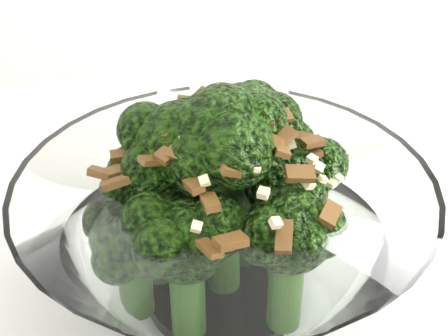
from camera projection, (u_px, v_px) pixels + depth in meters
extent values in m
cylinder|color=white|center=(224.00, 295.00, 0.45)|extent=(0.10, 0.10, 0.01)
cylinder|color=#295316|center=(287.00, 214.00, 0.47)|extent=(0.02, 0.02, 0.05)
sphere|color=#234A0D|center=(290.00, 171.00, 0.45)|extent=(0.05, 0.05, 0.05)
cylinder|color=#295316|center=(224.00, 226.00, 0.42)|extent=(0.02, 0.02, 0.10)
sphere|color=#234A0D|center=(224.00, 137.00, 0.38)|extent=(0.06, 0.06, 0.06)
cylinder|color=#295316|center=(243.00, 206.00, 0.44)|extent=(0.02, 0.02, 0.09)
sphere|color=#234A0D|center=(244.00, 128.00, 0.41)|extent=(0.05, 0.05, 0.05)
cylinder|color=#295316|center=(285.00, 287.00, 0.40)|extent=(0.02, 0.02, 0.06)
sphere|color=#234A0D|center=(289.00, 230.00, 0.38)|extent=(0.05, 0.05, 0.05)
cylinder|color=#295316|center=(188.00, 295.00, 0.40)|extent=(0.02, 0.02, 0.06)
sphere|color=#234A0D|center=(186.00, 241.00, 0.37)|extent=(0.05, 0.05, 0.05)
cylinder|color=#295316|center=(286.00, 237.00, 0.43)|extent=(0.02, 0.02, 0.07)
sphere|color=#234A0D|center=(290.00, 178.00, 0.41)|extent=(0.05, 0.05, 0.05)
cylinder|color=#295316|center=(135.00, 283.00, 0.41)|extent=(0.02, 0.02, 0.05)
sphere|color=#234A0D|center=(131.00, 238.00, 0.39)|extent=(0.05, 0.05, 0.05)
cylinder|color=#295316|center=(217.00, 206.00, 0.47)|extent=(0.02, 0.02, 0.05)
sphere|color=#234A0D|center=(217.00, 162.00, 0.45)|extent=(0.05, 0.05, 0.05)
cylinder|color=#295316|center=(157.00, 238.00, 0.43)|extent=(0.02, 0.02, 0.06)
sphere|color=#234A0D|center=(153.00, 181.00, 0.41)|extent=(0.05, 0.05, 0.05)
cylinder|color=#295316|center=(184.00, 226.00, 0.43)|extent=(0.02, 0.02, 0.09)
sphere|color=#234A0D|center=(181.00, 149.00, 0.40)|extent=(0.06, 0.06, 0.06)
cube|color=brown|center=(171.00, 116.00, 0.41)|extent=(0.02, 0.01, 0.01)
cube|color=brown|center=(281.00, 150.00, 0.37)|extent=(0.01, 0.02, 0.01)
cube|color=brown|center=(270.00, 140.00, 0.37)|extent=(0.02, 0.02, 0.01)
cube|color=brown|center=(324.00, 148.00, 0.41)|extent=(0.01, 0.01, 0.01)
cube|color=brown|center=(255.00, 100.00, 0.40)|extent=(0.02, 0.02, 0.00)
cube|color=brown|center=(233.00, 170.00, 0.35)|extent=(0.01, 0.01, 0.01)
cube|color=brown|center=(180.00, 115.00, 0.41)|extent=(0.02, 0.02, 0.01)
cube|color=brown|center=(115.00, 183.00, 0.38)|extent=(0.02, 0.01, 0.01)
cube|color=brown|center=(163.00, 122.00, 0.40)|extent=(0.01, 0.02, 0.01)
cube|color=brown|center=(103.00, 174.00, 0.39)|extent=(0.02, 0.01, 0.01)
cube|color=brown|center=(330.00, 214.00, 0.36)|extent=(0.02, 0.02, 0.01)
cube|color=brown|center=(300.00, 174.00, 0.36)|extent=(0.02, 0.01, 0.01)
cube|color=brown|center=(280.00, 116.00, 0.39)|extent=(0.02, 0.01, 0.01)
cube|color=brown|center=(155.00, 160.00, 0.37)|extent=(0.02, 0.01, 0.01)
cube|color=brown|center=(220.00, 115.00, 0.36)|extent=(0.02, 0.02, 0.01)
cube|color=brown|center=(254.00, 111.00, 0.44)|extent=(0.01, 0.02, 0.01)
cube|color=brown|center=(141.00, 133.00, 0.40)|extent=(0.02, 0.02, 0.01)
cube|color=brown|center=(122.00, 170.00, 0.39)|extent=(0.02, 0.01, 0.01)
cube|color=brown|center=(209.00, 100.00, 0.38)|extent=(0.02, 0.02, 0.01)
cube|color=brown|center=(169.00, 153.00, 0.37)|extent=(0.02, 0.02, 0.01)
cube|color=brown|center=(268.00, 119.00, 0.37)|extent=(0.01, 0.01, 0.01)
cube|color=brown|center=(283.00, 137.00, 0.37)|extent=(0.02, 0.01, 0.01)
cube|color=brown|center=(157.00, 126.00, 0.39)|extent=(0.02, 0.02, 0.01)
cube|color=brown|center=(209.00, 249.00, 0.34)|extent=(0.01, 0.02, 0.01)
cube|color=brown|center=(216.00, 111.00, 0.43)|extent=(0.02, 0.02, 0.01)
cube|color=brown|center=(313.00, 152.00, 0.39)|extent=(0.01, 0.01, 0.01)
cube|color=brown|center=(206.00, 103.00, 0.41)|extent=(0.02, 0.02, 0.01)
cube|color=brown|center=(221.00, 102.00, 0.40)|extent=(0.02, 0.01, 0.01)
cube|color=brown|center=(259.00, 120.00, 0.37)|extent=(0.02, 0.02, 0.01)
cube|color=brown|center=(194.00, 113.00, 0.44)|extent=(0.02, 0.01, 0.01)
cube|color=brown|center=(186.00, 105.00, 0.42)|extent=(0.01, 0.02, 0.01)
cube|color=brown|center=(298.00, 137.00, 0.40)|extent=(0.02, 0.01, 0.00)
cube|color=brown|center=(179.00, 147.00, 0.37)|extent=(0.02, 0.02, 0.01)
cube|color=brown|center=(194.00, 186.00, 0.35)|extent=(0.01, 0.02, 0.01)
cube|color=brown|center=(263.00, 115.00, 0.41)|extent=(0.01, 0.02, 0.01)
cube|color=brown|center=(312.00, 142.00, 0.39)|extent=(0.01, 0.01, 0.00)
cube|color=brown|center=(122.00, 155.00, 0.40)|extent=(0.01, 0.01, 0.01)
cube|color=brown|center=(341.00, 164.00, 0.41)|extent=(0.01, 0.02, 0.01)
cube|color=brown|center=(239.00, 156.00, 0.36)|extent=(0.01, 0.02, 0.01)
cube|color=brown|center=(275.00, 116.00, 0.41)|extent=(0.02, 0.01, 0.01)
cube|color=brown|center=(284.00, 237.00, 0.35)|extent=(0.01, 0.02, 0.01)
cube|color=brown|center=(167.00, 129.00, 0.38)|extent=(0.01, 0.02, 0.01)
cube|color=brown|center=(237.00, 110.00, 0.44)|extent=(0.02, 0.02, 0.01)
cube|color=brown|center=(301.00, 131.00, 0.42)|extent=(0.01, 0.02, 0.01)
cube|color=brown|center=(197.00, 107.00, 0.42)|extent=(0.02, 0.02, 0.01)
cube|color=brown|center=(231.00, 241.00, 0.34)|extent=(0.02, 0.01, 0.01)
cube|color=brown|center=(211.00, 203.00, 0.35)|extent=(0.01, 0.02, 0.01)
cube|color=beige|center=(170.00, 120.00, 0.44)|extent=(0.01, 0.01, 0.00)
cube|color=beige|center=(339.00, 178.00, 0.38)|extent=(0.01, 0.01, 0.00)
cube|color=beige|center=(319.00, 168.00, 0.38)|extent=(0.01, 0.01, 0.01)
cube|color=beige|center=(172.00, 117.00, 0.38)|extent=(0.01, 0.01, 0.00)
cube|color=beige|center=(234.00, 99.00, 0.37)|extent=(0.01, 0.01, 0.00)
cube|color=beige|center=(291.00, 144.00, 0.38)|extent=(0.01, 0.01, 0.01)
cube|color=beige|center=(219.00, 127.00, 0.36)|extent=(0.01, 0.01, 0.01)
cube|color=beige|center=(312.00, 159.00, 0.38)|extent=(0.01, 0.01, 0.00)
cube|color=beige|center=(281.00, 121.00, 0.42)|extent=(0.01, 0.01, 0.01)
cube|color=beige|center=(332.00, 184.00, 0.38)|extent=(0.01, 0.01, 0.00)
cube|color=beige|center=(257.00, 169.00, 0.35)|extent=(0.00, 0.00, 0.00)
cube|color=beige|center=(323.00, 179.00, 0.37)|extent=(0.01, 0.00, 0.00)
cube|color=beige|center=(263.00, 193.00, 0.35)|extent=(0.01, 0.01, 0.01)
cube|color=beige|center=(182.00, 140.00, 0.36)|extent=(0.00, 0.00, 0.00)
cube|color=beige|center=(244.00, 99.00, 0.39)|extent=(0.01, 0.01, 0.01)
cube|color=beige|center=(219.00, 100.00, 0.41)|extent=(0.01, 0.01, 0.00)
cube|color=beige|center=(181.00, 116.00, 0.38)|extent=(0.01, 0.01, 0.01)
cube|color=beige|center=(221.00, 105.00, 0.44)|extent=(0.01, 0.01, 0.00)
cube|color=beige|center=(213.00, 202.00, 0.35)|extent=(0.01, 0.01, 0.01)
cube|color=beige|center=(276.00, 223.00, 0.34)|extent=(0.01, 0.01, 0.01)
cube|color=beige|center=(309.00, 184.00, 0.37)|extent=(0.01, 0.01, 0.01)
cube|color=beige|center=(248.00, 114.00, 0.44)|extent=(0.01, 0.01, 0.01)
cube|color=beige|center=(141.00, 129.00, 0.41)|extent=(0.01, 0.01, 0.01)
cube|color=beige|center=(262.00, 112.00, 0.38)|extent=(0.01, 0.01, 0.00)
cube|color=beige|center=(319.00, 149.00, 0.40)|extent=(0.01, 0.01, 0.01)
cube|color=beige|center=(204.00, 181.00, 0.35)|extent=(0.01, 0.01, 0.01)
cube|color=beige|center=(212.00, 99.00, 0.41)|extent=(0.01, 0.01, 0.00)
cube|color=beige|center=(196.00, 227.00, 0.34)|extent=(0.01, 0.01, 0.01)
cube|color=beige|center=(195.00, 106.00, 0.41)|extent=(0.01, 0.01, 0.01)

